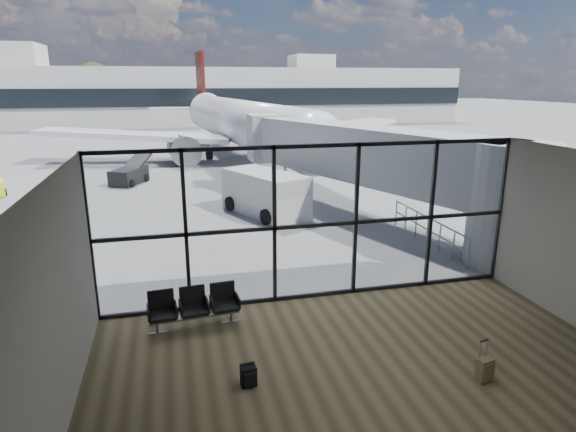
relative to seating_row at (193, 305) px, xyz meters
name	(u,v)px	position (x,y,z in m)	size (l,w,h in m)	color
ground	(207,140)	(3.54, 40.91, -0.57)	(220.00, 220.00, 0.00)	slate
lounge_shell	(391,274)	(3.54, -3.89, 2.08)	(12.02, 8.01, 4.51)	brown
glass_curtain_wall	(316,224)	(3.54, 0.91, 1.68)	(12.10, 0.12, 4.50)	white
jet_bridge	(376,160)	(8.44, 7.98, 2.19)	(8.00, 16.50, 4.33)	#9C9FA1
apron_railing	(428,226)	(9.14, 4.41, 0.15)	(0.06, 5.46, 1.11)	gray
far_terminal	(190,95)	(2.95, 62.88, 3.64)	(80.00, 12.20, 11.00)	beige
tree_3	(12,91)	(-23.46, 72.91, 4.06)	(4.95, 4.95, 7.12)	#382619
tree_4	(54,87)	(-17.46, 72.91, 4.68)	(5.61, 5.61, 8.07)	#382619
tree_5	(94,83)	(-11.46, 72.91, 5.31)	(6.27, 6.27, 9.03)	#382619
seating_row	(193,305)	(0.00, 0.00, 0.00)	(2.32, 0.82, 1.03)	gray
backpack	(249,376)	(0.96, -2.92, -0.34)	(0.34, 0.32, 0.48)	black
suitcase	(485,370)	(5.82, -3.93, -0.29)	(0.37, 0.30, 0.92)	brown
airliner	(238,122)	(5.30, 29.00, 2.26)	(30.94, 35.99, 9.29)	silver
service_van	(267,193)	(3.96, 10.20, 0.46)	(3.73, 5.04, 2.01)	silver
belt_loader	(130,174)	(-2.86, 19.26, -0.01)	(2.61, 3.81, 1.68)	black
traffic_cone_a	(263,188)	(4.66, 14.73, -0.30)	(0.39, 0.39, 0.56)	#D34F0B
traffic_cone_b	(259,211)	(3.53, 9.91, -0.31)	(0.38, 0.38, 0.54)	#FF3C0D
traffic_cone_c	(242,178)	(3.90, 17.91, -0.32)	(0.37, 0.37, 0.53)	#D74C0B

